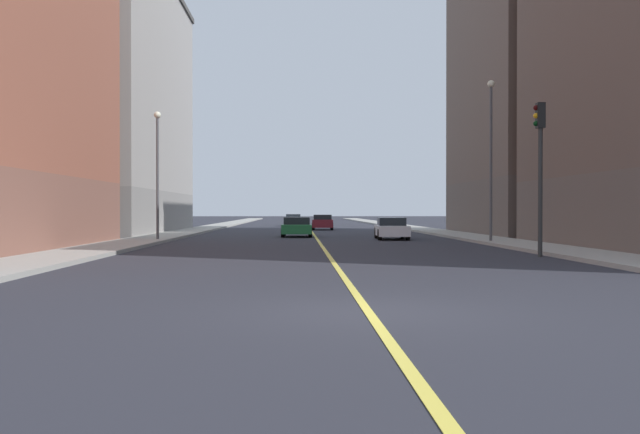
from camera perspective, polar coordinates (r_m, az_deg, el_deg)
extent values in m
plane|color=#292A32|center=(12.09, 3.75, -7.35)|extent=(400.00, 400.00, 0.00)
cube|color=#9E9B93|center=(61.82, 7.88, -0.96)|extent=(2.70, 168.00, 0.15)
cube|color=#9E9B93|center=(61.48, -9.36, -0.97)|extent=(2.70, 168.00, 0.15)
cube|color=#E5D14C|center=(60.96, -0.71, -1.04)|extent=(0.16, 154.00, 0.01)
cube|color=brown|center=(52.06, 18.06, 0.66)|extent=(11.87, 16.98, 3.63)
cube|color=brown|center=(53.10, 18.09, 11.85)|extent=(11.87, 16.98, 16.99)
cube|color=gray|center=(56.55, -17.57, 0.35)|extent=(11.87, 24.58, 3.04)
cube|color=#9E9993|center=(57.29, -17.60, 9.66)|extent=(11.87, 24.58, 15.49)
cylinder|color=#2D2D2D|center=(27.24, 16.72, 1.83)|extent=(0.16, 0.16, 4.58)
cube|color=black|center=(27.44, 16.73, 7.56)|extent=(0.28, 0.32, 0.90)
sphere|color=#320404|center=(27.43, 16.42, 8.13)|extent=(0.20, 0.20, 0.20)
sphere|color=orange|center=(27.39, 16.41, 7.55)|extent=(0.20, 0.20, 0.20)
sphere|color=black|center=(27.36, 16.41, 6.97)|extent=(0.20, 0.20, 0.20)
cylinder|color=#4C4C51|center=(37.56, 13.12, 4.04)|extent=(0.14, 0.14, 7.65)
sphere|color=#EAEACC|center=(38.01, 13.13, 10.04)|extent=(0.36, 0.36, 0.36)
cylinder|color=#4C4C51|center=(39.58, -12.49, 2.94)|extent=(0.14, 0.14, 6.38)
sphere|color=#EAEACC|center=(39.86, -12.50, 7.74)|extent=(0.36, 0.36, 0.36)
cube|color=white|center=(42.20, 5.57, -1.05)|extent=(1.88, 4.45, 0.57)
cube|color=black|center=(42.23, 5.57, -0.35)|extent=(1.58, 1.98, 0.45)
cylinder|color=black|center=(43.50, 4.40, -1.25)|extent=(0.25, 0.65, 0.64)
cylinder|color=black|center=(43.64, 6.43, -1.25)|extent=(0.25, 0.65, 0.64)
cylinder|color=black|center=(40.79, 4.66, -1.37)|extent=(0.25, 0.65, 0.64)
cylinder|color=black|center=(40.93, 6.82, -1.36)|extent=(0.25, 0.65, 0.64)
cube|color=silver|center=(78.10, -2.07, -0.33)|extent=(1.89, 4.11, 0.59)
cube|color=black|center=(78.15, -2.06, 0.06)|extent=(1.58, 1.81, 0.46)
cylinder|color=black|center=(79.39, -2.58, -0.45)|extent=(0.25, 0.65, 0.64)
cylinder|color=black|center=(79.32, -1.46, -0.45)|extent=(0.25, 0.65, 0.64)
cylinder|color=black|center=(76.90, -2.69, -0.49)|extent=(0.25, 0.65, 0.64)
cylinder|color=black|center=(76.82, -1.54, -0.49)|extent=(0.25, 0.65, 0.64)
cube|color=#1E6B38|center=(46.17, -1.81, -0.93)|extent=(1.89, 4.12, 0.55)
cube|color=black|center=(46.33, -1.81, -0.29)|extent=(1.64, 1.88, 0.46)
cylinder|color=black|center=(47.46, -2.80, -1.10)|extent=(0.23, 0.64, 0.64)
cylinder|color=black|center=(47.44, -0.78, -1.10)|extent=(0.23, 0.64, 0.64)
cylinder|color=black|center=(44.92, -2.90, -1.19)|extent=(0.23, 0.64, 0.64)
cylinder|color=black|center=(44.90, -0.76, -1.19)|extent=(0.23, 0.64, 0.64)
cube|color=maroon|center=(62.77, 0.20, -0.49)|extent=(1.86, 4.10, 0.67)
cube|color=black|center=(62.66, 0.20, 0.00)|extent=(1.58, 2.04, 0.40)
cylinder|color=black|center=(64.03, -0.50, -0.68)|extent=(0.24, 0.65, 0.64)
cylinder|color=black|center=(64.04, 0.90, -0.68)|extent=(0.24, 0.65, 0.64)
cylinder|color=black|center=(61.53, -0.53, -0.73)|extent=(0.24, 0.65, 0.64)
cylinder|color=black|center=(61.53, 0.93, -0.73)|extent=(0.24, 0.65, 0.64)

